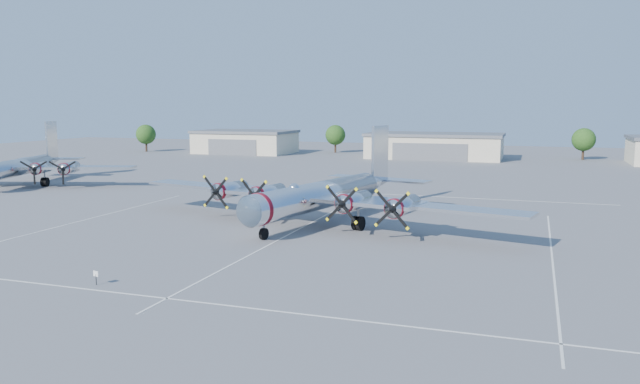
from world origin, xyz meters
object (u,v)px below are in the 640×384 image
(tree_far_west, at_px, (146,134))
(bomber_west, at_px, (23,185))
(tree_west, at_px, (335,135))
(tree_east, at_px, (584,140))
(hangar_west, at_px, (245,142))
(hangar_center, at_px, (435,146))
(main_bomber_b29, at_px, (324,222))
(info_placard, at_px, (96,275))

(tree_far_west, distance_m, bomber_west, 64.46)
(tree_west, xyz_separation_m, tree_east, (55.00, -2.00, 0.00))
(hangar_west, distance_m, hangar_center, 45.00)
(tree_east, bearing_deg, main_bomber_b29, -109.09)
(hangar_center, xyz_separation_m, tree_east, (30.00, 6.04, 1.51))
(hangar_center, xyz_separation_m, info_placard, (-5.85, -102.99, -2.06))
(hangar_west, bearing_deg, bomber_west, -93.64)
(hangar_center, height_order, bomber_west, hangar_center)
(main_bomber_b29, distance_m, info_placard, 26.22)
(hangar_west, distance_m, tree_far_west, 25.36)
(tree_far_west, height_order, info_placard, tree_far_west)
(hangar_center, height_order, tree_east, tree_east)
(bomber_west, bearing_deg, tree_far_west, 91.50)
(tree_east, xyz_separation_m, bomber_west, (-79.12, -70.84, -4.22))
(hangar_center, distance_m, bomber_west, 81.37)
(tree_east, xyz_separation_m, main_bomber_b29, (-28.98, -83.73, -4.22))
(hangar_center, distance_m, tree_west, 26.30)
(tree_far_west, relative_size, main_bomber_b29, 0.16)
(hangar_west, bearing_deg, info_placard, -69.19)
(hangar_center, relative_size, tree_east, 4.31)
(tree_far_west, xyz_separation_m, info_placard, (64.15, -99.03, -3.57))
(tree_east, bearing_deg, hangar_center, -168.62)
(main_bomber_b29, bearing_deg, tree_east, 84.24)
(tree_west, distance_m, bomber_west, 76.85)
(hangar_center, bearing_deg, tree_far_west, -176.76)
(hangar_center, bearing_deg, hangar_west, 180.00)
(hangar_west, distance_m, bomber_west, 65.00)
(tree_west, relative_size, info_placard, 7.21)
(hangar_west, height_order, main_bomber_b29, hangar_west)
(main_bomber_b29, height_order, bomber_west, main_bomber_b29)
(hangar_west, relative_size, tree_far_west, 3.40)
(main_bomber_b29, bearing_deg, hangar_center, 104.08)
(bomber_west, bearing_deg, hangar_center, 35.40)
(hangar_west, height_order, bomber_west, hangar_west)
(main_bomber_b29, bearing_deg, info_placard, -91.87)
(hangar_west, xyz_separation_m, tree_west, (20.00, 8.04, 1.51))
(hangar_center, relative_size, tree_west, 4.31)
(hangar_west, distance_m, main_bomber_b29, 90.34)
(tree_east, bearing_deg, info_placard, -108.20)
(hangar_center, height_order, tree_west, tree_west)
(tree_west, xyz_separation_m, info_placard, (19.15, -111.03, -3.57))
(info_placard, bearing_deg, tree_west, 115.08)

